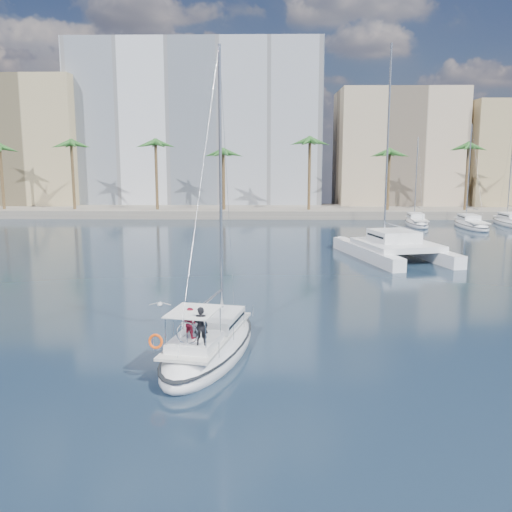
{
  "coord_description": "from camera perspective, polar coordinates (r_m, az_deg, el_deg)",
  "views": [
    {
      "loc": [
        0.03,
        -28.87,
        9.08
      ],
      "look_at": [
        -0.55,
        1.5,
        3.77
      ],
      "focal_mm": 40.0,
      "sensor_mm": 36.0,
      "label": 1
    }
  ],
  "objects": [
    {
      "name": "main_sloop",
      "position": [
        26.72,
        -4.65,
        -8.87
      ],
      "size": [
        5.11,
        10.45,
        14.88
      ],
      "rotation": [
        0.0,
        0.0,
        -0.2
      ],
      "color": "white",
      "rests_on": "ground"
    },
    {
      "name": "catamaran",
      "position": [
        53.03,
        13.66,
        1.05
      ],
      "size": [
        9.58,
        14.36,
        19.04
      ],
      "rotation": [
        0.0,
        0.0,
        0.25
      ],
      "color": "white",
      "rests_on": "ground"
    },
    {
      "name": "quay",
      "position": [
        90.27,
        1.08,
        4.52
      ],
      "size": [
        120.0,
        14.0,
        1.2
      ],
      "primitive_type": "cube",
      "color": "gray",
      "rests_on": "ground"
    },
    {
      "name": "building_tan_left",
      "position": [
        106.53,
        -22.52,
        10.2
      ],
      "size": [
        22.0,
        14.0,
        22.0
      ],
      "primitive_type": "cube",
      "color": "tan",
      "rests_on": "ground"
    },
    {
      "name": "palm_right",
      "position": [
        92.35,
        23.04,
        9.88
      ],
      "size": [
        3.6,
        3.6,
        12.3
      ],
      "color": "brown",
      "rests_on": "ground"
    },
    {
      "name": "moored_yacht_a",
      "position": [
        78.97,
        15.76,
        2.94
      ],
      "size": [
        3.37,
        9.52,
        11.9
      ],
      "primitive_type": null,
      "rotation": [
        0.0,
        0.0,
        -0.07
      ],
      "color": "white",
      "rests_on": "ground"
    },
    {
      "name": "building_modern",
      "position": [
        102.69,
        -5.77,
        12.61
      ],
      "size": [
        42.0,
        16.0,
        28.0
      ],
      "primitive_type": "cube",
      "color": "silver",
      "rests_on": "ground"
    },
    {
      "name": "palm_left",
      "position": [
        92.37,
        -20.85,
        10.02
      ],
      "size": [
        3.6,
        3.6,
        12.3
      ],
      "color": "brown",
      "rests_on": "ground"
    },
    {
      "name": "building_beige",
      "position": [
        101.28,
        13.85,
        10.15
      ],
      "size": [
        20.0,
        14.0,
        20.0
      ],
      "primitive_type": "cube",
      "color": "tan",
      "rests_on": "ground"
    },
    {
      "name": "ground",
      "position": [
        30.26,
        1.0,
        -7.55
      ],
      "size": [
        160.0,
        160.0,
        0.0
      ],
      "primitive_type": "plane",
      "color": "black",
      "rests_on": "ground"
    },
    {
      "name": "seagull",
      "position": [
        31.84,
        -9.58,
        -4.77
      ],
      "size": [
        1.22,
        0.52,
        0.23
      ],
      "color": "silver",
      "rests_on": "ground"
    },
    {
      "name": "palm_centre",
      "position": [
        85.87,
        1.1,
        10.71
      ],
      "size": [
        3.6,
        3.6,
        12.3
      ],
      "color": "brown",
      "rests_on": "ground"
    },
    {
      "name": "moored_yacht_b",
      "position": [
        78.99,
        20.69,
        2.67
      ],
      "size": [
        3.32,
        10.83,
        13.72
      ],
      "primitive_type": null,
      "rotation": [
        0.0,
        0.0,
        -0.02
      ],
      "color": "white",
      "rests_on": "ground"
    }
  ]
}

